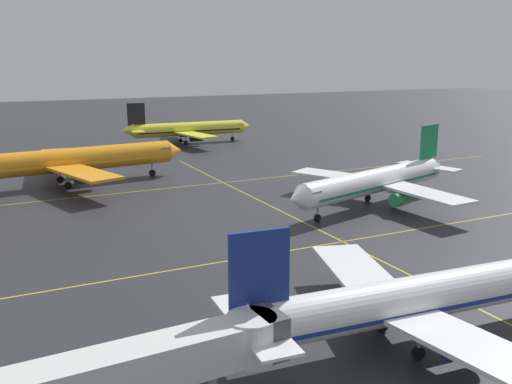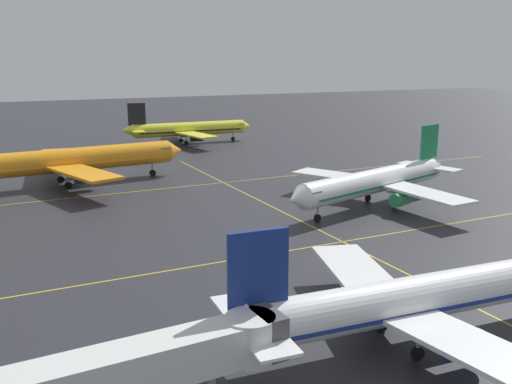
% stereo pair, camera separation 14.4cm
% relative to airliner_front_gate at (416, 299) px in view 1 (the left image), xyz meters
% --- Properties ---
extents(airliner_front_gate, '(34.49, 29.67, 10.72)m').
position_rel_airliner_front_gate_xyz_m(airliner_front_gate, '(0.00, 0.00, 0.00)').
color(airliner_front_gate, white).
rests_on(airliner_front_gate, ground).
extents(airliner_second_row, '(35.73, 30.44, 11.26)m').
position_rel_airliner_front_gate_xyz_m(airliner_second_row, '(23.71, 35.47, 0.19)').
color(airliner_second_row, white).
rests_on(airliner_second_row, ground).
extents(airliner_third_row, '(41.44, 35.59, 12.88)m').
position_rel_airliner_front_gate_xyz_m(airliner_third_row, '(-15.13, 70.82, 0.74)').
color(airliner_third_row, orange).
rests_on(airliner_third_row, ground).
extents(airliner_far_left_stand, '(35.04, 30.24, 10.90)m').
position_rel_airliner_front_gate_xyz_m(airliner_far_left_stand, '(19.94, 109.51, 0.06)').
color(airliner_far_left_stand, yellow).
rests_on(airliner_far_left_stand, ground).
extents(taxiway_markings, '(128.00, 123.88, 0.01)m').
position_rel_airliner_front_gate_xyz_m(taxiway_markings, '(9.38, 23.27, -3.66)').
color(taxiway_markings, yellow).
rests_on(taxiway_markings, ground).
extents(jet_bridge, '(20.84, 3.91, 5.58)m').
position_rel_airliner_front_gate_xyz_m(jet_bridge, '(-21.36, -1.07, 0.40)').
color(jet_bridge, silver).
rests_on(jet_bridge, ground).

